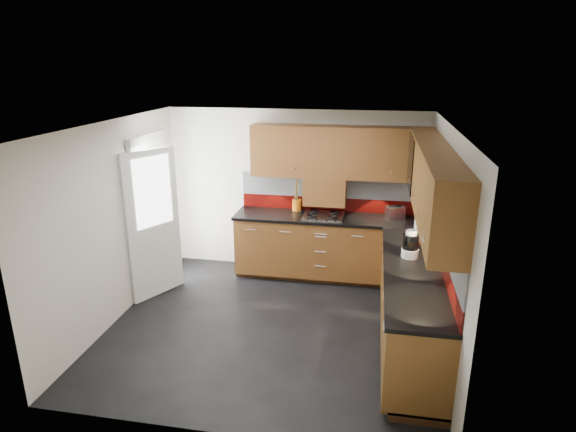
% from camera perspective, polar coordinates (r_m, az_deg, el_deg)
% --- Properties ---
extents(room, '(4.00, 3.80, 2.64)m').
position_cam_1_polar(room, '(5.34, -2.23, 1.08)').
color(room, black).
extents(base_cabinets, '(2.70, 3.20, 0.95)m').
position_cam_1_polar(base_cabinets, '(6.27, 8.96, -6.87)').
color(base_cabinets, '#613115').
rests_on(base_cabinets, room).
extents(countertop, '(2.72, 3.22, 0.04)m').
position_cam_1_polar(countertop, '(6.08, 9.05, -2.79)').
color(countertop, black).
rests_on(countertop, base_cabinets).
extents(backsplash, '(2.70, 3.20, 0.54)m').
position_cam_1_polar(backsplash, '(6.20, 11.30, 0.33)').
color(backsplash, maroon).
rests_on(backsplash, countertop).
extents(upper_cabinets, '(2.50, 3.20, 0.72)m').
position_cam_1_polar(upper_cabinets, '(5.89, 11.22, 5.77)').
color(upper_cabinets, '#613115').
rests_on(upper_cabinets, room).
extents(extractor_hood, '(0.60, 0.33, 0.40)m').
position_cam_1_polar(extractor_hood, '(6.89, 4.41, 3.01)').
color(extractor_hood, '#613115').
rests_on(extractor_hood, room).
extents(glass_cabinet, '(0.32, 0.80, 0.66)m').
position_cam_1_polar(glass_cabinet, '(6.20, 15.68, 6.28)').
color(glass_cabinet, black).
rests_on(glass_cabinet, room).
extents(back_door, '(0.42, 1.19, 2.04)m').
position_cam_1_polar(back_door, '(6.74, -15.72, -0.15)').
color(back_door, white).
rests_on(back_door, room).
extents(gas_hob, '(0.56, 0.50, 0.04)m').
position_cam_1_polar(gas_hob, '(6.82, 4.19, 0.02)').
color(gas_hob, silver).
rests_on(gas_hob, countertop).
extents(utensil_pot, '(0.13, 0.13, 0.47)m').
position_cam_1_polar(utensil_pot, '(7.07, 1.05, 1.46)').
color(utensil_pot, orange).
rests_on(utensil_pot, countertop).
extents(toaster, '(0.28, 0.23, 0.18)m').
position_cam_1_polar(toaster, '(6.88, 12.57, 0.40)').
color(toaster, silver).
rests_on(toaster, countertop).
extents(food_processor, '(0.19, 0.19, 0.31)m').
position_cam_1_polar(food_processor, '(5.55, 14.31, -3.38)').
color(food_processor, white).
rests_on(food_processor, countertop).
extents(paper_towel, '(0.17, 0.17, 0.28)m').
position_cam_1_polar(paper_towel, '(6.07, 15.30, -1.65)').
color(paper_towel, white).
rests_on(paper_towel, countertop).
extents(orange_cloth, '(0.18, 0.16, 0.02)m').
position_cam_1_polar(orange_cloth, '(5.99, 14.54, -3.18)').
color(orange_cloth, '#D15E17').
rests_on(orange_cloth, countertop).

